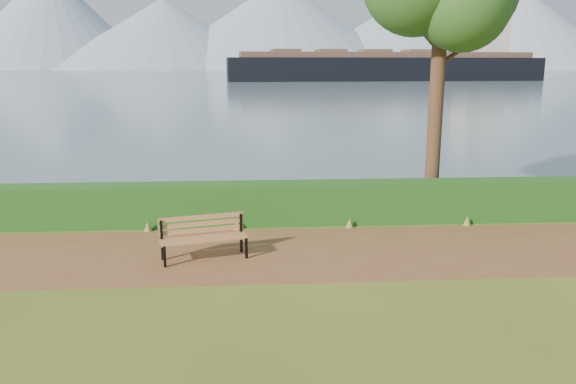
{
  "coord_description": "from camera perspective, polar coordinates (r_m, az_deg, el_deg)",
  "views": [
    {
      "loc": [
        -0.73,
        -10.83,
        3.86
      ],
      "look_at": [
        0.05,
        1.2,
        1.1
      ],
      "focal_mm": 35.0,
      "sensor_mm": 36.0,
      "label": 1
    }
  ],
  "objects": [
    {
      "name": "cargo_ship",
      "position": [
        136.95,
        10.89,
        12.43
      ],
      "size": [
        74.05,
        16.77,
        22.28
      ],
      "rotation": [
        0.0,
        0.0,
        0.07
      ],
      "color": "black",
      "rests_on": "ground"
    },
    {
      "name": "path",
      "position": [
        11.8,
        0.02,
        -6.17
      ],
      "size": [
        40.0,
        3.4,
        0.01
      ],
      "primitive_type": "cube",
      "color": "brown",
      "rests_on": "ground"
    },
    {
      "name": "hedge",
      "position": [
        13.86,
        -0.6,
        -1.13
      ],
      "size": [
        32.0,
        0.85,
        1.0
      ],
      "primitive_type": "cube",
      "color": "#164814",
      "rests_on": "ground"
    },
    {
      "name": "ground",
      "position": [
        11.52,
        0.12,
        -6.68
      ],
      "size": [
        140.0,
        140.0,
        0.0
      ],
      "primitive_type": "plane",
      "color": "#485919",
      "rests_on": "ground"
    },
    {
      "name": "bench",
      "position": [
        11.46,
        -8.61,
        -4.28
      ],
      "size": [
        1.81,
        0.93,
        0.87
      ],
      "rotation": [
        0.0,
        0.0,
        0.26
      ],
      "color": "black",
      "rests_on": "ground"
    },
    {
      "name": "mountains",
      "position": [
        417.64,
        -5.06,
        16.1
      ],
      "size": [
        585.0,
        190.0,
        70.0
      ],
      "color": "#788BA0",
      "rests_on": "ground"
    },
    {
      "name": "water",
      "position": [
        270.86,
        -3.64,
        12.04
      ],
      "size": [
        700.0,
        510.0,
        0.0
      ],
      "primitive_type": "cube",
      "color": "#465C71",
      "rests_on": "ground"
    }
  ]
}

